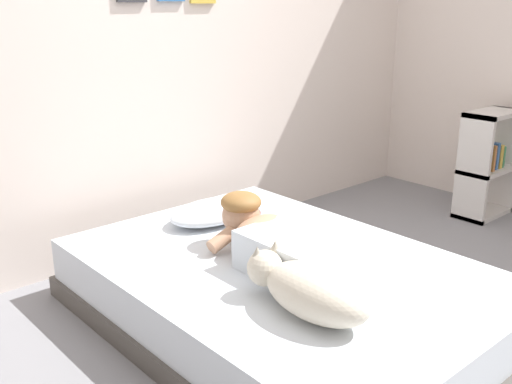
% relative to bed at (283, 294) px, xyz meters
% --- Properties ---
extents(ground_plane, '(12.84, 12.84, 0.00)m').
position_rel_bed_xyz_m(ground_plane, '(0.23, -0.42, -0.15)').
color(ground_plane, gray).
extents(back_wall, '(4.42, 0.12, 2.50)m').
position_rel_bed_xyz_m(back_wall, '(0.23, 1.25, 1.10)').
color(back_wall, silver).
rests_on(back_wall, ground).
extents(bed, '(1.42, 2.03, 0.31)m').
position_rel_bed_xyz_m(bed, '(0.00, 0.00, 0.00)').
color(bed, '#4C4742').
rests_on(bed, ground).
extents(pillow, '(0.52, 0.32, 0.11)m').
position_rel_bed_xyz_m(pillow, '(0.09, 0.65, 0.21)').
color(pillow, silver).
rests_on(pillow, bed).
extents(person_lying, '(0.43, 0.92, 0.27)m').
position_rel_bed_xyz_m(person_lying, '(0.00, -0.06, 0.26)').
color(person_lying, silver).
rests_on(person_lying, bed).
extents(dog, '(0.26, 0.57, 0.21)m').
position_rel_bed_xyz_m(dog, '(-0.25, -0.40, 0.26)').
color(dog, beige).
rests_on(dog, bed).
extents(coffee_cup, '(0.12, 0.09, 0.07)m').
position_rel_bed_xyz_m(coffee_cup, '(0.23, 0.50, 0.20)').
color(coffee_cup, '#D84C47').
rests_on(coffee_cup, bed).
extents(cell_phone, '(0.07, 0.14, 0.01)m').
position_rel_bed_xyz_m(cell_phone, '(0.07, -0.33, 0.16)').
color(cell_phone, black).
rests_on(cell_phone, bed).
extents(bookshelf, '(0.45, 0.24, 0.75)m').
position_rel_bed_xyz_m(bookshelf, '(2.13, 0.14, 0.23)').
color(bookshelf, silver).
rests_on(bookshelf, ground).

